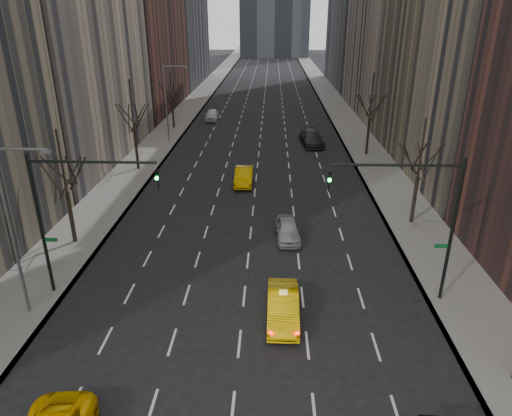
{
  "coord_description": "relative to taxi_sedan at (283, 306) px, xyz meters",
  "views": [
    {
      "loc": [
        1.4,
        -9.49,
        14.57
      ],
      "look_at": [
        0.51,
        16.37,
        3.5
      ],
      "focal_mm": 32.0,
      "sensor_mm": 36.0,
      "label": 1
    }
  ],
  "objects": [
    {
      "name": "silver_sedan_ahead",
      "position": [
        0.53,
        9.18,
        -0.06
      ],
      "size": [
        1.87,
        4.13,
        1.38
      ],
      "primitive_type": "imported",
      "rotation": [
        0.0,
        0.0,
        0.06
      ],
      "color": "#9D9FA5",
      "rests_on": "ground"
    },
    {
      "name": "tree_lw_c",
      "position": [
        -14.11,
        23.98,
        3.29
      ],
      "size": [
        3.36,
        3.5,
        8.74
      ],
      "color": "black",
      "rests_on": "ground"
    },
    {
      "name": "streetlight_far",
      "position": [
        -12.95,
        34.98,
        4.87
      ],
      "size": [
        2.83,
        0.22,
        9.0
      ],
      "color": "slate",
      "rests_on": "ground"
    },
    {
      "name": "traffic_mast_left",
      "position": [
        -11.22,
        1.98,
        4.74
      ],
      "size": [
        6.69,
        0.39,
        8.0
      ],
      "color": "black",
      "rests_on": "ground"
    },
    {
      "name": "far_car_white",
      "position": [
        -9.5,
        47.29,
        0.05
      ],
      "size": [
        2.13,
        4.77,
        1.59
      ],
      "primitive_type": "imported",
      "rotation": [
        0.0,
        0.0,
        0.05
      ],
      "color": "white",
      "rests_on": "ground"
    },
    {
      "name": "tree_lw_d",
      "position": [
        -14.11,
        41.98,
        2.81
      ],
      "size": [
        3.36,
        3.5,
        7.36
      ],
      "color": "black",
      "rests_on": "ground"
    },
    {
      "name": "far_suv_grey",
      "position": [
        4.12,
        34.08,
        0.09
      ],
      "size": [
        3.04,
        6.01,
        1.67
      ],
      "primitive_type": "imported",
      "rotation": [
        0.0,
        0.0,
        0.12
      ],
      "color": "#2B2B2F",
      "rests_on": "ground"
    },
    {
      "name": "tree_lw_b",
      "position": [
        -14.11,
        7.98,
        2.97
      ],
      "size": [
        3.36,
        3.5,
        7.82
      ],
      "color": "black",
      "rests_on": "ground"
    },
    {
      "name": "sidewalk_right",
      "position": [
        10.14,
        59.98,
        -0.67
      ],
      "size": [
        4.5,
        320.0,
        0.15
      ],
      "primitive_type": "cube",
      "color": "slate",
      "rests_on": "ground"
    },
    {
      "name": "sidewalk_left",
      "position": [
        -14.36,
        59.98,
        -0.67
      ],
      "size": [
        4.5,
        320.0,
        0.15
      ],
      "primitive_type": "cube",
      "color": "slate",
      "rests_on": "ground"
    },
    {
      "name": "traffic_mast_right",
      "position": [
        6.99,
        1.98,
        4.74
      ],
      "size": [
        6.69,
        0.39,
        8.0
      ],
      "color": "black",
      "rests_on": "ground"
    },
    {
      "name": "tree_rw_b",
      "position": [
        9.89,
        11.98,
        2.97
      ],
      "size": [
        3.36,
        3.5,
        7.82
      ],
      "color": "black",
      "rests_on": "ground"
    },
    {
      "name": "tree_rw_c",
      "position": [
        9.89,
        29.98,
        3.29
      ],
      "size": [
        3.36,
        3.5,
        8.74
      ],
      "color": "black",
      "rests_on": "ground"
    },
    {
      "name": "far_taxi",
      "position": [
        -3.2,
        20.22,
        0.01
      ],
      "size": [
        1.62,
        4.58,
        1.51
      ],
      "primitive_type": "imported",
      "rotation": [
        0.0,
        0.0,
        0.0
      ],
      "color": "#EAB004",
      "rests_on": "ground"
    },
    {
      "name": "streetlight_near",
      "position": [
        -12.95,
        -0.02,
        4.87
      ],
      "size": [
        2.83,
        0.22,
        9.0
      ],
      "color": "slate",
      "rests_on": "ground"
    },
    {
      "name": "taxi_sedan",
      "position": [
        0.0,
        0.0,
        0.0
      ],
      "size": [
        1.61,
        4.54,
        1.49
      ],
      "primitive_type": "imported",
      "rotation": [
        0.0,
        0.0,
        -0.01
      ],
      "color": "#FFC705",
      "rests_on": "ground"
    }
  ]
}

